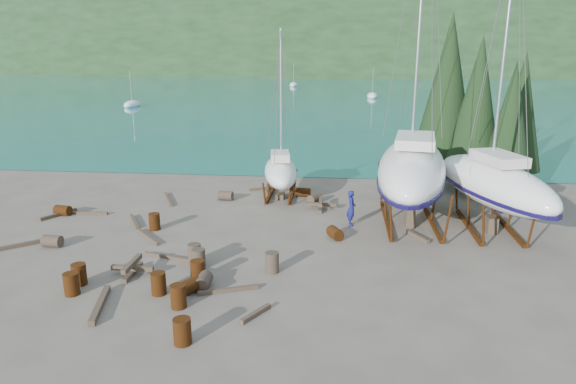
# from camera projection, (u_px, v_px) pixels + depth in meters

# --- Properties ---
(ground) EXTENTS (600.00, 600.00, 0.00)m
(ground) POSITION_uv_depth(u_px,v_px,m) (250.00, 255.00, 23.53)
(ground) COLOR #595046
(ground) RESTS_ON ground
(bay_water) EXTENTS (700.00, 700.00, 0.00)m
(bay_water) POSITION_uv_depth(u_px,v_px,m) (335.00, 64.00, 325.35)
(bay_water) COLOR #186F78
(bay_water) RESTS_ON ground
(far_hill) EXTENTS (800.00, 360.00, 110.00)m
(far_hill) POSITION_uv_depth(u_px,v_px,m) (336.00, 64.00, 330.15)
(far_hill) COLOR black
(far_hill) RESTS_ON ground
(far_house_left) EXTENTS (6.60, 5.60, 5.60)m
(far_house_left) POSITION_uv_depth(u_px,v_px,m) (185.00, 65.00, 210.64)
(far_house_left) COLOR beige
(far_house_left) RESTS_ON ground
(far_house_center) EXTENTS (6.60, 5.60, 5.60)m
(far_house_center) POSITION_uv_depth(u_px,v_px,m) (282.00, 65.00, 206.74)
(far_house_center) COLOR beige
(far_house_center) RESTS_ON ground
(far_house_right) EXTENTS (6.60, 5.60, 5.60)m
(far_house_right) POSITION_uv_depth(u_px,v_px,m) (408.00, 65.00, 201.87)
(far_house_right) COLOR beige
(far_house_right) RESTS_ON ground
(cypress_near_right) EXTENTS (3.60, 3.60, 10.00)m
(cypress_near_right) POSITION_uv_depth(u_px,v_px,m) (477.00, 104.00, 32.25)
(cypress_near_right) COLOR black
(cypress_near_right) RESTS_ON ground
(cypress_mid_right) EXTENTS (3.06, 3.06, 8.50)m
(cypress_mid_right) POSITION_uv_depth(u_px,v_px,m) (510.00, 123.00, 30.42)
(cypress_mid_right) COLOR black
(cypress_mid_right) RESTS_ON ground
(cypress_back_left) EXTENTS (4.14, 4.14, 11.50)m
(cypress_back_left) POSITION_uv_depth(u_px,v_px,m) (448.00, 88.00, 34.08)
(cypress_back_left) COLOR black
(cypress_back_left) RESTS_ON ground
(cypress_far_right) EXTENTS (3.24, 3.24, 9.00)m
(cypress_far_right) POSITION_uv_depth(u_px,v_px,m) (520.00, 112.00, 33.07)
(cypress_far_right) COLOR black
(cypress_far_right) RESTS_ON ground
(moored_boat_left) EXTENTS (2.00, 5.00, 6.05)m
(moored_boat_left) POSITION_uv_depth(u_px,v_px,m) (132.00, 104.00, 83.84)
(moored_boat_left) COLOR white
(moored_boat_left) RESTS_ON ground
(moored_boat_mid) EXTENTS (2.00, 5.00, 6.05)m
(moored_boat_mid) POSITION_uv_depth(u_px,v_px,m) (372.00, 96.00, 99.10)
(moored_boat_mid) COLOR white
(moored_boat_mid) RESTS_ON ground
(moored_boat_far) EXTENTS (2.00, 5.00, 6.05)m
(moored_boat_far) POSITION_uv_depth(u_px,v_px,m) (294.00, 85.00, 129.60)
(moored_boat_far) COLOR white
(moored_boat_far) RESTS_ON ground
(large_sailboat_near) EXTENTS (5.21, 12.28, 18.73)m
(large_sailboat_near) POSITION_uv_depth(u_px,v_px,m) (412.00, 168.00, 27.30)
(large_sailboat_near) COLOR white
(large_sailboat_near) RESTS_ON ground
(large_sailboat_far) EXTENTS (5.57, 10.19, 15.49)m
(large_sailboat_far) POSITION_uv_depth(u_px,v_px,m) (493.00, 182.00, 26.32)
(large_sailboat_far) COLOR white
(large_sailboat_far) RESTS_ON ground
(small_sailboat_shore) EXTENTS (3.01, 6.69, 10.32)m
(small_sailboat_shore) POSITION_uv_depth(u_px,v_px,m) (281.00, 171.00, 32.33)
(small_sailboat_shore) COLOR white
(small_sailboat_shore) RESTS_ON ground
(worker) EXTENTS (0.52, 0.74, 1.94)m
(worker) POSITION_uv_depth(u_px,v_px,m) (351.00, 208.00, 27.29)
(worker) COLOR navy
(worker) RESTS_ON ground
(drum_0) EXTENTS (0.58, 0.58, 0.88)m
(drum_0) POSITION_uv_depth(u_px,v_px,m) (71.00, 284.00, 19.67)
(drum_0) COLOR #4F260D
(drum_0) RESTS_ON ground
(drum_1) EXTENTS (0.58, 0.88, 0.58)m
(drum_1) POSITION_uv_depth(u_px,v_px,m) (203.00, 281.00, 20.25)
(drum_1) COLOR #2D2823
(drum_1) RESTS_ON ground
(drum_2) EXTENTS (0.96, 0.72, 0.58)m
(drum_2) POSITION_uv_depth(u_px,v_px,m) (63.00, 210.00, 29.14)
(drum_2) COLOR #4F260D
(drum_2) RESTS_ON ground
(drum_3) EXTENTS (0.58, 0.58, 0.88)m
(drum_3) POSITION_uv_depth(u_px,v_px,m) (178.00, 296.00, 18.69)
(drum_3) COLOR #4F260D
(drum_3) RESTS_ON ground
(drum_4) EXTENTS (0.96, 0.71, 0.58)m
(drum_4) POSITION_uv_depth(u_px,v_px,m) (303.00, 192.00, 32.81)
(drum_4) COLOR #4F260D
(drum_4) RESTS_ON ground
(drum_5) EXTENTS (0.58, 0.58, 0.88)m
(drum_5) POSITION_uv_depth(u_px,v_px,m) (272.00, 262.00, 21.66)
(drum_5) COLOR #2D2823
(drum_5) RESTS_ON ground
(drum_6) EXTENTS (0.92, 1.05, 0.58)m
(drum_6) POSITION_uv_depth(u_px,v_px,m) (335.00, 233.00, 25.54)
(drum_6) COLOR #4F260D
(drum_6) RESTS_ON ground
(drum_7) EXTENTS (0.58, 0.58, 0.88)m
(drum_7) POSITION_uv_depth(u_px,v_px,m) (182.00, 331.00, 16.37)
(drum_7) COLOR #4F260D
(drum_7) RESTS_ON ground
(drum_8) EXTENTS (0.58, 0.58, 0.88)m
(drum_8) POSITION_uv_depth(u_px,v_px,m) (154.00, 222.00, 26.78)
(drum_8) COLOR #4F260D
(drum_8) RESTS_ON ground
(drum_9) EXTENTS (0.94, 0.68, 0.58)m
(drum_9) POSITION_uv_depth(u_px,v_px,m) (226.00, 196.00, 32.06)
(drum_9) COLOR #2D2823
(drum_9) RESTS_ON ground
(drum_10) EXTENTS (0.58, 0.58, 0.88)m
(drum_10) POSITION_uv_depth(u_px,v_px,m) (159.00, 283.00, 19.71)
(drum_10) COLOR #4F260D
(drum_10) RESTS_ON ground
(drum_11) EXTENTS (0.96, 1.05, 0.58)m
(drum_11) POSITION_uv_depth(u_px,v_px,m) (315.00, 198.00, 31.45)
(drum_11) COLOR #2D2823
(drum_11) RESTS_ON ground
(drum_12) EXTENTS (0.97, 1.05, 0.58)m
(drum_12) POSITION_uv_depth(u_px,v_px,m) (188.00, 287.00, 19.77)
(drum_12) COLOR #4F260D
(drum_12) RESTS_ON ground
(drum_13) EXTENTS (0.58, 0.58, 0.88)m
(drum_13) POSITION_uv_depth(u_px,v_px,m) (79.00, 274.00, 20.51)
(drum_13) COLOR #4F260D
(drum_13) RESTS_ON ground
(drum_14) EXTENTS (0.58, 0.58, 0.88)m
(drum_14) POSITION_uv_depth(u_px,v_px,m) (198.00, 271.00, 20.83)
(drum_14) COLOR #4F260D
(drum_14) RESTS_ON ground
(drum_15) EXTENTS (0.92, 0.64, 0.58)m
(drum_15) POSITION_uv_depth(u_px,v_px,m) (52.00, 241.00, 24.47)
(drum_15) COLOR #2D2823
(drum_15) RESTS_ON ground
(drum_16) EXTENTS (0.58, 0.58, 0.88)m
(drum_16) POSITION_uv_depth(u_px,v_px,m) (195.00, 254.00, 22.58)
(drum_16) COLOR #2D2823
(drum_16) RESTS_ON ground
(drum_17) EXTENTS (0.58, 0.58, 0.88)m
(drum_17) POSITION_uv_depth(u_px,v_px,m) (199.00, 259.00, 22.02)
(drum_17) COLOR #2D2823
(drum_17) RESTS_ON ground
(timber_1) EXTENTS (1.00, 1.57, 0.19)m
(timber_1) POSITION_uv_depth(u_px,v_px,m) (417.00, 236.00, 25.64)
(timber_1) COLOR brown
(timber_1) RESTS_ON ground
(timber_2) EXTENTS (1.25, 2.07, 0.19)m
(timber_2) POSITION_uv_depth(u_px,v_px,m) (59.00, 214.00, 29.05)
(timber_2) COLOR brown
(timber_2) RESTS_ON ground
(timber_3) EXTENTS (2.98, 0.95, 0.15)m
(timber_3) POSITION_uv_depth(u_px,v_px,m) (174.00, 258.00, 23.06)
(timber_3) COLOR brown
(timber_3) RESTS_ON ground
(timber_4) EXTENTS (1.28, 2.04, 0.17)m
(timber_4) POSITION_uv_depth(u_px,v_px,m) (134.00, 221.00, 27.92)
(timber_4) COLOR brown
(timber_4) RESTS_ON ground
(timber_5) EXTENTS (2.30, 1.02, 0.16)m
(timber_5) POSITION_uv_depth(u_px,v_px,m) (228.00, 290.00, 19.97)
(timber_5) COLOR brown
(timber_5) RESTS_ON ground
(timber_6) EXTENTS (0.29, 1.77, 0.19)m
(timber_6) POSITION_uv_depth(u_px,v_px,m) (267.00, 189.00, 34.35)
(timber_6) COLOR brown
(timber_6) RESTS_ON ground
(timber_7) EXTENTS (0.94, 1.37, 0.17)m
(timber_7) POSITION_uv_depth(u_px,v_px,m) (256.00, 314.00, 18.16)
(timber_7) COLOR brown
(timber_7) RESTS_ON ground
(timber_9) EXTENTS (2.07, 1.08, 0.15)m
(timber_9) POSITION_uv_depth(u_px,v_px,m) (265.00, 188.00, 34.54)
(timber_9) COLOR brown
(timber_9) RESTS_ON ground
(timber_11) EXTENTS (1.84, 1.98, 0.15)m
(timber_11) POSITION_uv_depth(u_px,v_px,m) (148.00, 237.00, 25.65)
(timber_11) COLOR brown
(timber_11) RESTS_ON ground
(timber_14) EXTENTS (2.13, 1.92, 0.18)m
(timber_14) POSITION_uv_depth(u_px,v_px,m) (14.00, 246.00, 24.37)
(timber_14) COLOR brown
(timber_14) RESTS_ON ground
(timber_15) EXTENTS (1.42, 2.78, 0.15)m
(timber_15) POSITION_uv_depth(u_px,v_px,m) (168.00, 199.00, 32.09)
(timber_15) COLOR brown
(timber_15) RESTS_ON ground
(timber_16) EXTENTS (0.88, 2.77, 0.23)m
(timber_16) POSITION_uv_depth(u_px,v_px,m) (100.00, 305.00, 18.76)
(timber_16) COLOR brown
(timber_16) RESTS_ON ground
(timber_17) EXTENTS (2.24, 0.25, 0.16)m
(timber_17) POSITION_uv_depth(u_px,v_px,m) (88.00, 213.00, 29.32)
(timber_17) COLOR brown
(timber_17) RESTS_ON ground
(timber_pile_fore) EXTENTS (1.80, 1.80, 0.60)m
(timber_pile_fore) POSITION_uv_depth(u_px,v_px,m) (132.00, 268.00, 21.44)
(timber_pile_fore) COLOR brown
(timber_pile_fore) RESTS_ON ground
(timber_pile_aft) EXTENTS (1.80, 1.80, 0.60)m
(timber_pile_aft) POSITION_uv_depth(u_px,v_px,m) (321.00, 204.00, 30.21)
(timber_pile_aft) COLOR brown
(timber_pile_aft) RESTS_ON ground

